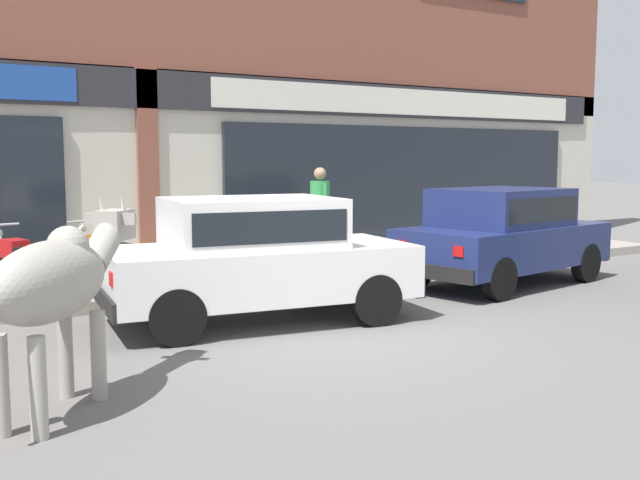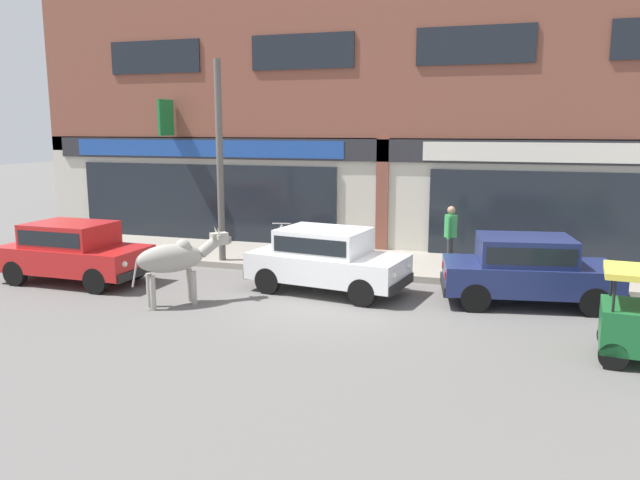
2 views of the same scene
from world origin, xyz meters
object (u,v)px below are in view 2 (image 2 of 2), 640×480
Objects in this scene: car_1 at (326,257)px; motorcycle_1 at (317,246)px; car_0 at (527,267)px; pedestrian at (451,230)px; utility_pole at (220,162)px; car_2 at (73,249)px; cow at (175,259)px; motorcycle_0 at (278,244)px.

car_1 is 2.12× the size of motorcycle_1.
car_0 is 4.34m from car_1.
motorcycle_1 is (-1.01, 2.47, -0.27)m from car_1.
pedestrian is at bearing 45.58° from car_1.
utility_pole is at bearing 169.53° from car_0.
car_1 and car_2 have the same top height.
utility_pole reaches higher than pedestrian.
car_1 is (2.71, 1.97, -0.19)m from cow.
car_2 is (-3.37, 0.99, -0.19)m from cow.
car_2 is at bearing -172.97° from car_0.
utility_pole is (-2.46, -0.73, 2.26)m from motorcycle_1.
car_0 reaches higher than motorcycle_1.
motorcycle_0 is 1.13m from motorcycle_1.
motorcycle_1 is at bearing 157.91° from car_0.
car_0 and car_2 have the same top height.
pedestrian is at bearing 22.40° from car_2.
motorcycle_0 is (3.93, 3.47, -0.27)m from car_2.
cow reaches higher than car_2.
pedestrian is (3.51, 0.09, 0.60)m from motorcycle_1.
car_1 is 1.03× the size of car_2.
car_2 is (-10.41, -1.28, 0.00)m from car_0.
car_0 is 2.92m from pedestrian.
utility_pole is (-1.33, -0.74, 2.26)m from motorcycle_0.
car_1 is at bearing 36.07° from cow.
car_2 is 9.29m from pedestrian.
car_1 is 2.36× the size of pedestrian.
cow is at bearing -110.93° from motorcycle_1.
pedestrian is 6.25m from utility_pole.
car_0 is at bearing 7.03° from car_2.
cow reaches higher than motorcycle_0.
motorcycle_1 is (1.13, -0.02, 0.00)m from motorcycle_0.
cow is at bearing -139.02° from pedestrian.
motorcycle_0 is at bearing 130.75° from car_1.
cow reaches higher than motorcycle_1.
car_1 is at bearing 9.18° from car_2.
cow is 0.45× the size of car_0.
car_2 is 2.05× the size of motorcycle_1.
car_1 is 2.11× the size of motorcycle_0.
motorcycle_1 is (5.07, 3.45, -0.27)m from car_2.
utility_pole reaches higher than car_2.
utility_pole reaches higher than car_0.
motorcycle_0 is (0.56, 4.46, -0.46)m from cow.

